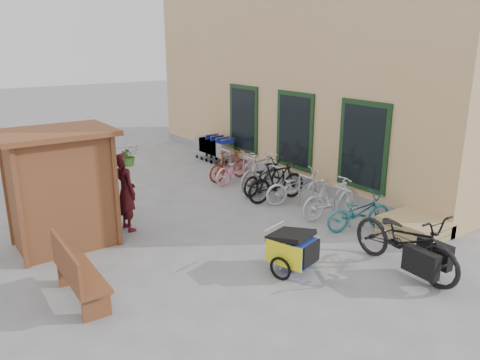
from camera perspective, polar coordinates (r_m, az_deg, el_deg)
ground at (r=9.64m, az=2.75°, el=-8.28°), size 80.00×80.00×0.00m
building at (r=16.48m, az=11.42°, el=14.30°), size 6.07×13.00×7.00m
kiosk at (r=9.90m, az=-21.59°, el=0.78°), size 2.49×1.65×2.40m
bike_rack at (r=12.57m, az=4.33°, el=0.19°), size 0.05×5.35×0.86m
pallet_stack at (r=10.75m, az=20.32°, el=-5.45°), size 1.00×1.20×0.40m
bench at (r=8.01m, az=-19.37°, el=-10.55°), size 0.52×1.64×1.03m
shopping_carts at (r=16.28m, az=-3.23°, el=4.16°), size 0.54×1.82×0.97m
child_trailer at (r=8.59m, az=6.44°, el=-8.27°), size 0.91×1.43×0.82m
cargo_bike at (r=9.02m, az=19.59°, el=-6.99°), size 0.92×2.32×1.20m
person_kiosk at (r=10.55m, az=-13.71°, el=-1.41°), size 0.46×0.66×1.76m
bike_0 at (r=10.71m, az=14.27°, el=-3.81°), size 1.66×0.96×0.83m
bike_1 at (r=11.24m, az=11.15°, el=-2.17°), size 1.72×0.70×1.00m
bike_2 at (r=12.15m, az=6.95°, el=-0.80°), size 1.81×1.08×0.90m
bike_3 at (r=12.25m, az=4.50°, el=-0.18°), size 1.80×0.62×1.06m
bike_4 at (r=12.94m, az=3.03°, el=0.42°), size 1.83×0.96×0.91m
bike_5 at (r=13.10m, az=2.64°, el=0.99°), size 1.86×0.92×1.08m
bike_6 at (r=13.85m, az=-0.39°, el=1.42°), size 1.73×0.84×0.87m
bike_7 at (r=14.09m, az=-1.38°, el=1.78°), size 1.56×0.62×0.91m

